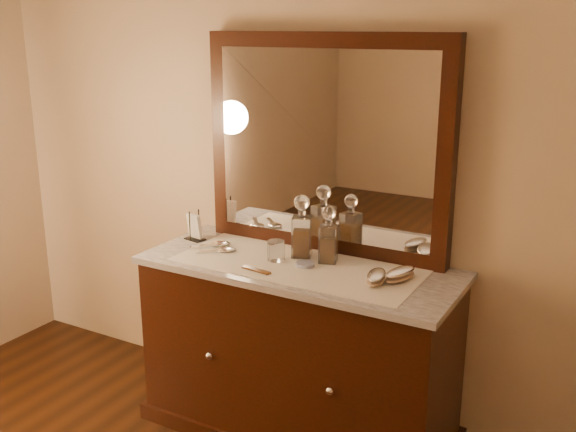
% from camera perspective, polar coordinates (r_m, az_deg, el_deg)
% --- Properties ---
extents(dresser_cabinet, '(1.40, 0.55, 0.82)m').
position_cam_1_polar(dresser_cabinet, '(3.15, 0.92, -11.71)').
color(dresser_cabinet, black).
rests_on(dresser_cabinet, floor).
extents(dresser_plinth, '(1.46, 0.59, 0.08)m').
position_cam_1_polar(dresser_plinth, '(3.33, 0.89, -17.34)').
color(dresser_plinth, black).
rests_on(dresser_plinth, floor).
extents(knob_left, '(0.04, 0.04, 0.04)m').
position_cam_1_polar(knob_left, '(3.06, -6.76, -11.84)').
color(knob_left, silver).
rests_on(knob_left, dresser_cabinet).
extents(knob_right, '(0.04, 0.04, 0.04)m').
position_cam_1_polar(knob_right, '(2.79, 3.62, -14.75)').
color(knob_right, silver).
rests_on(knob_right, dresser_cabinet).
extents(marble_top, '(1.44, 0.59, 0.03)m').
position_cam_1_polar(marble_top, '(2.97, 0.95, -4.45)').
color(marble_top, silver).
rests_on(marble_top, dresser_cabinet).
extents(mirror_frame, '(1.20, 0.08, 1.00)m').
position_cam_1_polar(mirror_frame, '(3.05, 3.21, 6.10)').
color(mirror_frame, black).
rests_on(mirror_frame, marble_top).
extents(mirror_glass, '(1.06, 0.01, 0.86)m').
position_cam_1_polar(mirror_glass, '(3.02, 2.93, 6.00)').
color(mirror_glass, white).
rests_on(mirror_glass, marble_top).
extents(lace_runner, '(1.10, 0.45, 0.00)m').
position_cam_1_polar(lace_runner, '(2.95, 0.77, -4.26)').
color(lace_runner, white).
rests_on(lace_runner, marble_top).
extents(pin_dish, '(0.09, 0.09, 0.01)m').
position_cam_1_polar(pin_dish, '(2.94, 1.48, -4.16)').
color(pin_dish, white).
rests_on(pin_dish, lace_runner).
extents(comb, '(0.15, 0.05, 0.01)m').
position_cam_1_polar(comb, '(2.88, -2.74, -4.65)').
color(comb, brown).
rests_on(comb, lace_runner).
extents(napkin_rack, '(0.11, 0.08, 0.15)m').
position_cam_1_polar(napkin_rack, '(3.31, -8.03, -1.03)').
color(napkin_rack, black).
rests_on(napkin_rack, marble_top).
extents(decanter_left, '(0.11, 0.11, 0.29)m').
position_cam_1_polar(decanter_left, '(3.02, 1.21, -1.45)').
color(decanter_left, '#975B16').
rests_on(decanter_left, lace_runner).
extents(decanter_right, '(0.10, 0.10, 0.26)m').
position_cam_1_polar(decanter_right, '(2.96, 3.49, -2.11)').
color(decanter_right, '#975B16').
rests_on(decanter_right, lace_runner).
extents(brush_near, '(0.10, 0.18, 0.05)m').
position_cam_1_polar(brush_near, '(2.77, 7.59, -5.22)').
color(brush_near, '#96775C').
rests_on(brush_near, lace_runner).
extents(brush_far, '(0.12, 0.19, 0.05)m').
position_cam_1_polar(brush_far, '(2.81, 9.61, -4.95)').
color(brush_far, '#96775C').
rests_on(brush_far, lace_runner).
extents(hand_mirror_outer, '(0.16, 0.19, 0.02)m').
position_cam_1_polar(hand_mirror_outer, '(3.21, -6.17, -2.41)').
color(hand_mirror_outer, silver).
rests_on(hand_mirror_outer, lace_runner).
extents(hand_mirror_inner, '(0.17, 0.16, 0.02)m').
position_cam_1_polar(hand_mirror_inner, '(3.13, -5.63, -2.91)').
color(hand_mirror_inner, silver).
rests_on(hand_mirror_inner, lace_runner).
extents(tumblers, '(0.08, 0.08, 0.09)m').
position_cam_1_polar(tumblers, '(2.99, -1.04, -2.98)').
color(tumblers, white).
rests_on(tumblers, lace_runner).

